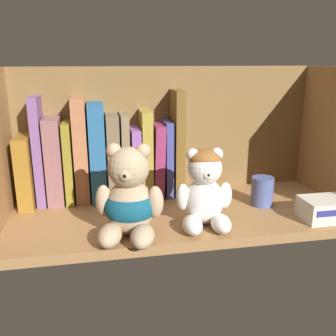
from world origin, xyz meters
The scene contains 19 objects.
shelf_board centered at (0.00, 0.00, 1.00)cm, with size 71.15×29.26×2.00cm, color #9E7042.
shelf_back_panel centered at (0.00, 15.23, 16.02)cm, with size 73.55×1.20×32.05cm, color brown.
book_0 centered at (-32.48, 12.23, 9.90)cm, with size 3.19×14.85×15.80cm, color olive.
book_1 centered at (-29.50, 12.23, 14.02)cm, with size 1.95×11.07×24.04cm, color #754F86.
book_2 centered at (-26.38, 12.23, 11.69)cm, with size 3.50×12.26×19.38cm, color #865656.
book_3 centered at (-23.34, 12.23, 11.22)cm, with size 1.77×12.17×18.44cm, color olive.
book_4 centered at (-20.53, 12.23, 13.80)cm, with size 3.04×10.70×23.59cm, color #AB6A46.
book_5 centered at (-16.89, 12.23, 13.20)cm, with size 3.44×12.55×22.39cm, color #245B8E.
book_6 centered at (-13.37, 12.23, 11.85)cm, with size 2.80×11.15×19.70cm, color brown.
book_7 centered at (-10.68, 12.23, 11.92)cm, with size 1.77×11.99×19.85cm, color #7D6A4D.
book_8 centered at (-8.37, 12.23, 10.30)cm, with size 2.05×13.35×16.60cm, color #8B53A6.
book_9 centered at (-5.74, 12.23, 12.21)cm, with size 2.39×10.91×20.42cm, color olive.
book_10 centered at (-3.01, 12.23, 10.61)cm, with size 2.27×11.14×17.23cm, color #862C57.
book_11 centered at (-0.63, 12.23, 10.94)cm, with size 1.67×10.24×17.88cm, color #3E4187.
book_12 centered at (1.67, 12.23, 14.47)cm, with size 2.12×11.37×24.94cm, color brown.
teddy_bear_larger centered at (-11.57, -9.39, 8.82)cm, with size 13.26×13.97×17.36cm.
teddy_bear_smaller centered at (3.20, -7.53, 9.29)cm, with size 11.28×11.51×15.37cm.
pillar_candle centered at (18.88, -0.20, 5.22)cm, with size 4.90×4.90×6.45cm, color #4C5B99.
small_product_box centered at (28.87, -9.78, 4.22)cm, with size 10.88×6.98×4.44cm.
Camera 1 is at (-16.53, -73.02, 33.49)cm, focal length 39.80 mm.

